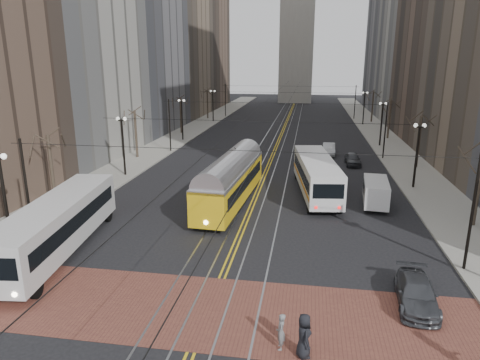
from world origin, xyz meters
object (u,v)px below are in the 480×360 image
(pedestrian_a, at_px, (304,336))
(transit_bus, at_px, (58,227))
(cargo_van, at_px, (376,193))
(streetcar, at_px, (231,184))
(pedestrian_b, at_px, (281,332))
(sedan_grey, at_px, (353,159))
(rear_bus, at_px, (316,177))
(sedan_parked, at_px, (416,293))
(sedan_silver, at_px, (329,149))

(pedestrian_a, bearing_deg, transit_bus, 47.65)
(cargo_van, relative_size, pedestrian_a, 2.58)
(streetcar, relative_size, pedestrian_b, 8.90)
(transit_bus, distance_m, sedan_grey, 32.25)
(cargo_van, xyz_separation_m, sedan_grey, (-0.47, 13.99, -0.37))
(rear_bus, xyz_separation_m, sedan_grey, (4.14, 11.59, -0.90))
(streetcar, bearing_deg, sedan_parked, -46.13)
(sedan_grey, distance_m, sedan_silver, 5.61)
(rear_bus, bearing_deg, streetcar, -159.84)
(streetcar, relative_size, sedan_parked, 3.17)
(sedan_grey, height_order, pedestrian_b, pedestrian_b)
(streetcar, height_order, cargo_van, streetcar)
(transit_bus, height_order, cargo_van, transit_bus)
(rear_bus, relative_size, cargo_van, 2.57)
(sedan_silver, relative_size, pedestrian_a, 2.32)
(cargo_van, height_order, sedan_parked, cargo_van)
(sedan_grey, height_order, sedan_parked, sedan_grey)
(rear_bus, height_order, sedan_grey, rear_bus)
(pedestrian_b, bearing_deg, pedestrian_a, 67.93)
(pedestrian_b, bearing_deg, sedan_grey, 167.31)
(transit_bus, bearing_deg, sedan_parked, -14.64)
(streetcar, bearing_deg, rear_bus, 31.45)
(rear_bus, xyz_separation_m, pedestrian_b, (-1.54, -21.06, -0.79))
(transit_bus, height_order, rear_bus, transit_bus)
(rear_bus, relative_size, pedestrian_a, 6.63)
(cargo_van, distance_m, sedan_silver, 19.28)
(sedan_parked, distance_m, pedestrian_b, 7.35)
(rear_bus, xyz_separation_m, cargo_van, (4.61, -2.40, -0.53))
(transit_bus, distance_m, rear_bus, 20.81)
(cargo_van, bearing_deg, pedestrian_a, -100.61)
(streetcar, xyz_separation_m, sedan_silver, (8.48, 20.20, -0.90))
(sedan_parked, relative_size, pedestrian_a, 2.36)
(streetcar, bearing_deg, pedestrian_a, -67.37)
(sedan_silver, height_order, pedestrian_a, pedestrian_a)
(streetcar, bearing_deg, pedestrian_b, -69.73)
(sedan_silver, bearing_deg, transit_bus, -117.33)
(cargo_van, bearing_deg, sedan_grey, 96.78)
(streetcar, distance_m, cargo_van, 11.42)
(transit_bus, height_order, sedan_grey, transit_bus)
(transit_bus, bearing_deg, sedan_grey, 46.22)
(sedan_grey, bearing_deg, pedestrian_a, -99.42)
(sedan_grey, height_order, pedestrian_a, pedestrian_a)
(sedan_silver, bearing_deg, rear_bus, -94.45)
(sedan_grey, distance_m, pedestrian_b, 33.14)
(sedan_grey, relative_size, pedestrian_b, 2.55)
(pedestrian_a, bearing_deg, sedan_grey, -24.33)
(cargo_van, height_order, pedestrian_b, cargo_van)
(cargo_van, bearing_deg, transit_bus, -144.45)
(cargo_van, height_order, sedan_grey, cargo_van)
(sedan_grey, bearing_deg, sedan_parked, -90.45)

